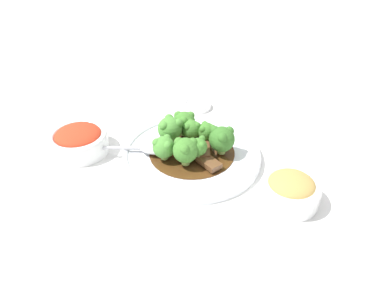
% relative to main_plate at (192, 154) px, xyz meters
% --- Properties ---
extents(ground_plane, '(4.00, 4.00, 0.00)m').
position_rel_main_plate_xyz_m(ground_plane, '(0.00, 0.00, -0.01)').
color(ground_plane, white).
extents(main_plate, '(0.26, 0.26, 0.02)m').
position_rel_main_plate_xyz_m(main_plate, '(0.00, 0.00, 0.00)').
color(main_plate, white).
rests_on(main_plate, ground_plane).
extents(beef_strip_0, '(0.06, 0.07, 0.01)m').
position_rel_main_plate_xyz_m(beef_strip_0, '(0.01, -0.01, 0.01)').
color(beef_strip_0, brown).
rests_on(beef_strip_0, main_plate).
extents(beef_strip_1, '(0.03, 0.05, 0.01)m').
position_rel_main_plate_xyz_m(beef_strip_1, '(0.01, 0.05, 0.01)').
color(beef_strip_1, brown).
rests_on(beef_strip_1, main_plate).
extents(beef_strip_2, '(0.07, 0.07, 0.01)m').
position_rel_main_plate_xyz_m(beef_strip_2, '(-0.01, 0.01, 0.02)').
color(beef_strip_2, brown).
rests_on(beef_strip_2, main_plate).
extents(broccoli_floret_0, '(0.05, 0.05, 0.06)m').
position_rel_main_plate_xyz_m(broccoli_floret_0, '(0.01, -0.05, 0.04)').
color(broccoli_floret_0, '#7FA84C').
rests_on(broccoli_floret_0, main_plate).
extents(broccoli_floret_1, '(0.05, 0.05, 0.05)m').
position_rel_main_plate_xyz_m(broccoli_floret_1, '(0.04, 0.02, 0.04)').
color(broccoli_floret_1, '#8EB756').
rests_on(broccoli_floret_1, main_plate).
extents(broccoli_floret_2, '(0.03, 0.03, 0.05)m').
position_rel_main_plate_xyz_m(broccoli_floret_2, '(0.01, 0.03, 0.04)').
color(broccoli_floret_2, '#7FA84C').
rests_on(broccoli_floret_2, main_plate).
extents(broccoli_floret_3, '(0.04, 0.04, 0.04)m').
position_rel_main_plate_xyz_m(broccoli_floret_3, '(-0.02, -0.02, 0.04)').
color(broccoli_floret_3, '#8EB756').
rests_on(broccoli_floret_3, main_plate).
extents(broccoli_floret_4, '(0.05, 0.05, 0.05)m').
position_rel_main_plate_xyz_m(broccoli_floret_4, '(-0.03, 0.04, 0.04)').
color(broccoli_floret_4, '#8EB756').
rests_on(broccoli_floret_4, main_plate).
extents(broccoli_floret_5, '(0.04, 0.04, 0.05)m').
position_rel_main_plate_xyz_m(broccoli_floret_5, '(0.05, -0.02, 0.03)').
color(broccoli_floret_5, '#8EB756').
rests_on(broccoli_floret_5, main_plate).
extents(broccoli_floret_6, '(0.04, 0.04, 0.04)m').
position_rel_main_plate_xyz_m(broccoli_floret_6, '(-0.04, 0.00, 0.03)').
color(broccoli_floret_6, '#8EB756').
rests_on(broccoli_floret_6, main_plate).
extents(broccoli_floret_7, '(0.05, 0.05, 0.05)m').
position_rel_main_plate_xyz_m(broccoli_floret_7, '(-0.03, -0.05, 0.04)').
color(broccoli_floret_7, '#8EB756').
rests_on(broccoli_floret_7, main_plate).
extents(serving_spoon, '(0.17, 0.18, 0.01)m').
position_rel_main_plate_xyz_m(serving_spoon, '(0.06, -0.06, 0.02)').
color(serving_spoon, '#B7B7BC').
rests_on(serving_spoon, main_plate).
extents(side_bowl_kimchi, '(0.11, 0.11, 0.05)m').
position_rel_main_plate_xyz_m(side_bowl_kimchi, '(0.14, -0.18, 0.02)').
color(side_bowl_kimchi, white).
rests_on(side_bowl_kimchi, ground_plane).
extents(side_bowl_appetizer, '(0.10, 0.10, 0.05)m').
position_rel_main_plate_xyz_m(side_bowl_appetizer, '(-0.02, 0.20, 0.02)').
color(side_bowl_appetizer, white).
rests_on(side_bowl_appetizer, ground_plane).
extents(sauce_dish, '(0.07, 0.07, 0.01)m').
position_rel_main_plate_xyz_m(sauce_dish, '(-0.15, -0.13, -0.00)').
color(sauce_dish, white).
rests_on(sauce_dish, ground_plane).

